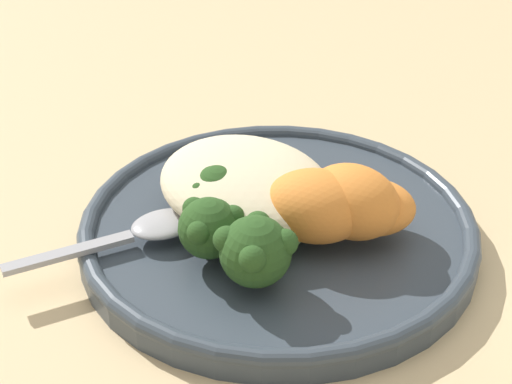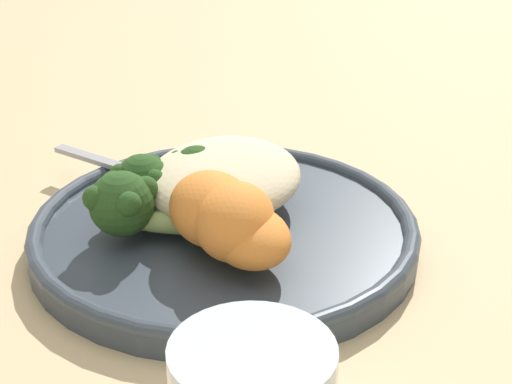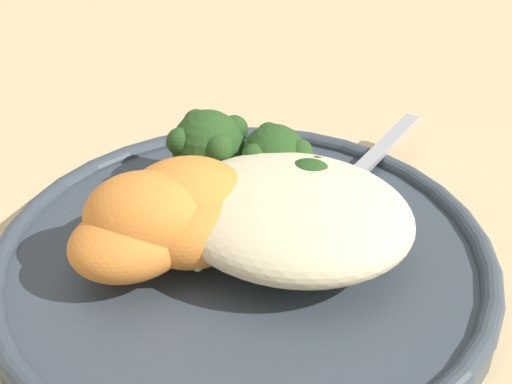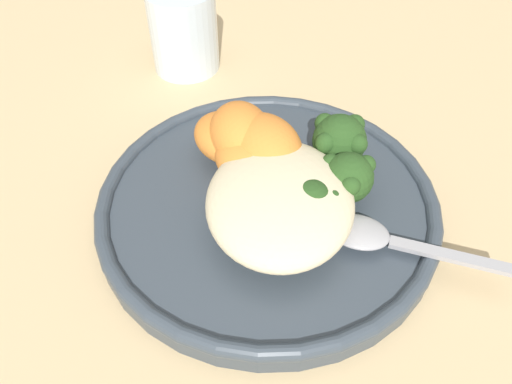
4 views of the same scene
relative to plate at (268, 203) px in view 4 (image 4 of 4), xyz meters
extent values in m
plane|color=#D6B784|center=(0.02, -0.02, -0.01)|extent=(4.00, 4.00, 0.00)
cylinder|color=#38424C|center=(0.00, 0.00, 0.00)|extent=(0.27, 0.27, 0.02)
torus|color=#38424C|center=(0.00, 0.00, 0.00)|extent=(0.27, 0.27, 0.01)
ellipsoid|color=beige|center=(-0.02, -0.01, 0.03)|extent=(0.13, 0.11, 0.04)
ellipsoid|color=#9EBC66|center=(0.01, 0.01, 0.02)|extent=(0.06, 0.02, 0.01)
sphere|color=#284C1E|center=(-0.02, 0.01, 0.03)|extent=(0.04, 0.04, 0.04)
sphere|color=#284C1E|center=(-0.02, 0.02, 0.03)|extent=(0.01, 0.01, 0.01)
sphere|color=#284C1E|center=(-0.02, 0.00, 0.03)|extent=(0.01, 0.01, 0.01)
ellipsoid|color=#9EBC66|center=(0.01, 0.00, 0.02)|extent=(0.08, 0.08, 0.02)
sphere|color=#284C1E|center=(-0.03, -0.03, 0.03)|extent=(0.04, 0.04, 0.04)
sphere|color=#284C1E|center=(-0.03, -0.02, 0.04)|extent=(0.01, 0.01, 0.01)
sphere|color=#284C1E|center=(-0.03, -0.05, 0.04)|extent=(0.01, 0.01, 0.01)
ellipsoid|color=#9EBC66|center=(0.01, -0.02, 0.02)|extent=(0.03, 0.09, 0.01)
sphere|color=#284C1E|center=(0.00, -0.06, 0.03)|extent=(0.04, 0.04, 0.04)
sphere|color=#284C1E|center=(0.01, -0.05, 0.04)|extent=(0.01, 0.01, 0.01)
sphere|color=#284C1E|center=(-0.01, -0.06, 0.04)|extent=(0.01, 0.01, 0.01)
sphere|color=#284C1E|center=(0.01, -0.07, 0.04)|extent=(0.01, 0.01, 0.01)
ellipsoid|color=#9EBC66|center=(0.03, -0.01, 0.02)|extent=(0.05, 0.10, 0.02)
sphere|color=#284C1E|center=(0.04, -0.05, 0.03)|extent=(0.04, 0.04, 0.04)
sphere|color=#284C1E|center=(0.05, -0.04, 0.04)|extent=(0.02, 0.02, 0.02)
sphere|color=#284C1E|center=(0.03, -0.04, 0.04)|extent=(0.02, 0.02, 0.02)
sphere|color=#284C1E|center=(0.03, -0.07, 0.04)|extent=(0.02, 0.02, 0.02)
sphere|color=#284C1E|center=(0.05, -0.07, 0.04)|extent=(0.02, 0.02, 0.02)
ellipsoid|color=orange|center=(0.05, 0.04, 0.03)|extent=(0.08, 0.08, 0.03)
ellipsoid|color=orange|center=(0.03, 0.00, 0.03)|extent=(0.09, 0.09, 0.05)
ellipsoid|color=orange|center=(0.02, 0.02, 0.03)|extent=(0.07, 0.07, 0.04)
ellipsoid|color=orange|center=(0.04, 0.02, 0.03)|extent=(0.07, 0.07, 0.05)
cube|color=#A3A3A8|center=(-0.05, -0.13, 0.01)|extent=(0.03, 0.08, 0.00)
ellipsoid|color=#A3A3A8|center=(-0.04, -0.07, 0.02)|extent=(0.04, 0.05, 0.01)
cylinder|color=silver|center=(0.21, 0.10, 0.03)|extent=(0.07, 0.07, 0.09)
camera|label=1|loc=(0.35, -0.31, 0.33)|focal=60.00mm
camera|label=2|loc=(0.48, 0.20, 0.29)|focal=60.00mm
camera|label=3|loc=(-0.10, 0.28, 0.24)|focal=50.00mm
camera|label=4|loc=(-0.27, -0.01, 0.29)|focal=35.00mm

